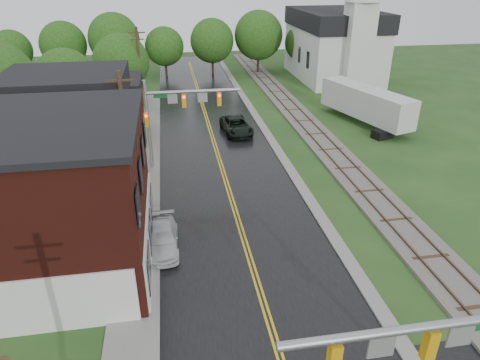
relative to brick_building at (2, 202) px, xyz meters
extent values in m
cube|color=black|center=(12.48, 15.00, -4.15)|extent=(10.00, 90.00, 0.02)
cube|color=gray|center=(17.88, 20.00, -4.15)|extent=(0.80, 70.00, 0.12)
cube|color=gray|center=(6.28, 10.00, -4.15)|extent=(2.40, 50.00, 0.12)
cube|color=#4A160F|center=(-0.02, 0.00, -0.15)|extent=(14.00, 10.00, 8.00)
cube|color=silver|center=(7.03, 0.00, -2.65)|extent=(0.10, 9.50, 3.00)
cube|color=tan|center=(1.48, 11.00, -0.95)|extent=(8.00, 7.00, 6.40)
cube|color=#3F0F0C|center=(2.48, 20.00, -1.95)|extent=(7.00, 6.00, 4.40)
cube|color=silver|center=(32.48, 40.00, -0.65)|extent=(10.00, 16.00, 7.00)
cube|color=black|center=(32.48, 40.00, 4.05)|extent=(10.40, 16.40, 2.40)
cube|color=silver|center=(32.48, 32.00, 1.35)|extent=(3.20, 3.20, 11.00)
cube|color=#59544C|center=(22.48, 20.00, -4.05)|extent=(3.20, 80.00, 0.20)
cube|color=#4C3828|center=(21.76, 20.00, -3.91)|extent=(0.10, 80.00, 0.12)
cube|color=#4C3828|center=(23.20, 20.00, -3.91)|extent=(0.10, 80.00, 0.12)
cylinder|color=gray|center=(14.48, -13.00, 2.05)|extent=(7.20, 0.26, 0.26)
cube|color=orange|center=(15.20, -13.00, 1.35)|extent=(0.32, 0.30, 1.05)
cube|color=orange|center=(12.47, -13.00, 1.35)|extent=(0.32, 0.30, 1.05)
cube|color=gray|center=(16.07, -13.00, 1.55)|extent=(0.75, 0.06, 0.75)
cube|color=gray|center=(13.76, -13.00, 1.55)|extent=(0.75, 0.06, 0.75)
cylinder|color=gray|center=(6.88, 12.00, -0.55)|extent=(0.28, 0.28, 7.20)
cylinder|color=gray|center=(10.48, 12.00, 2.05)|extent=(7.20, 0.26, 0.26)
cube|color=orange|center=(9.76, 12.00, 1.35)|extent=(0.32, 0.30, 1.05)
cube|color=orange|center=(12.50, 12.00, 1.35)|extent=(0.32, 0.30, 1.05)
cube|color=gray|center=(8.90, 12.00, 1.55)|extent=(0.75, 0.06, 0.75)
cube|color=gray|center=(11.20, 12.00, 1.55)|extent=(0.75, 0.06, 0.75)
cube|color=#0C5926|center=(8.18, 12.00, 1.80)|extent=(1.40, 0.04, 0.30)
sphere|color=#FF0C0C|center=(9.76, 11.82, 1.68)|extent=(0.20, 0.20, 0.20)
cylinder|color=#382616|center=(5.68, 7.00, 0.35)|extent=(0.28, 0.28, 9.00)
cube|color=#382616|center=(5.68, 7.00, 4.25)|extent=(1.80, 0.12, 0.12)
cube|color=#382616|center=(5.68, 7.00, 3.55)|extent=(1.40, 0.12, 0.12)
cylinder|color=#382616|center=(5.68, 29.00, 0.35)|extent=(0.28, 0.28, 9.00)
cube|color=#382616|center=(5.68, 29.00, 4.25)|extent=(1.80, 0.12, 0.12)
cube|color=#382616|center=(5.68, 29.00, 3.55)|extent=(1.40, 0.12, 0.12)
cylinder|color=black|center=(-5.52, 17.00, -2.44)|extent=(0.36, 0.36, 3.42)
sphere|color=#164012|center=(-4.92, 16.60, 1.07)|extent=(5.32, 5.32, 5.32)
cylinder|color=black|center=(-1.52, 25.00, -2.80)|extent=(0.36, 0.36, 2.70)
sphere|color=#164012|center=(-1.52, 25.00, 0.50)|extent=(6.00, 6.00, 6.00)
sphere|color=#164012|center=(-0.92, 24.60, -0.03)|extent=(4.20, 4.20, 4.20)
cylinder|color=black|center=(3.48, 31.00, -2.71)|extent=(0.36, 0.36, 2.88)
sphere|color=#164012|center=(3.48, 31.00, 0.81)|extent=(6.40, 6.40, 6.40)
sphere|color=#164012|center=(4.08, 30.60, 0.25)|extent=(4.48, 4.48, 4.48)
imported|color=black|center=(14.94, 19.00, -3.40)|extent=(2.90, 5.58, 1.50)
imported|color=silver|center=(7.68, 0.64, -3.51)|extent=(1.80, 4.42, 1.28)
cube|color=black|center=(28.56, 15.34, -3.75)|extent=(2.16, 1.70, 0.80)
cylinder|color=gray|center=(28.56, 22.61, -3.75)|extent=(0.16, 0.16, 0.80)
cube|color=silver|center=(28.56, 19.70, -1.90)|extent=(5.83, 11.86, 2.91)
camera|label=1|loc=(8.70, -20.44, 10.58)|focal=32.00mm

